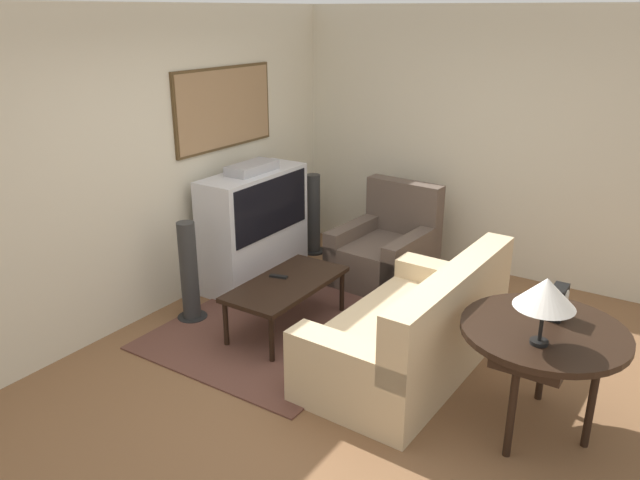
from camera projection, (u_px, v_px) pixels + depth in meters
ground_plane at (353, 377)px, 4.77m from camera, size 12.00×12.00×0.00m
wall_back at (145, 167)px, 5.41m from camera, size 12.00×0.10×2.70m
wall_right at (486, 144)px, 6.37m from camera, size 0.06×12.00×2.70m
area_rug at (283, 324)px, 5.56m from camera, size 2.18×1.75×0.01m
tv at (255, 226)px, 6.28m from camera, size 1.23×0.47×1.24m
couch at (413, 334)px, 4.78m from camera, size 1.87×1.01×0.90m
armchair at (386, 252)px, 6.41m from camera, size 1.02×0.89×0.98m
coffee_table at (287, 286)px, 5.37m from camera, size 1.16×0.57×0.44m
console_table at (544, 338)px, 3.96m from camera, size 1.05×1.05×0.75m
table_lamp at (546, 293)px, 3.64m from camera, size 0.36×0.36×0.43m
mantel_clock at (558, 302)px, 4.04m from camera, size 0.17×0.10×0.22m
remote at (278, 276)px, 5.44m from camera, size 0.08×0.17×0.02m
speaker_tower_left at (189, 274)px, 5.53m from camera, size 0.27×0.27×0.92m
speaker_tower_right at (313, 216)px, 7.09m from camera, size 0.27×0.27×0.92m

